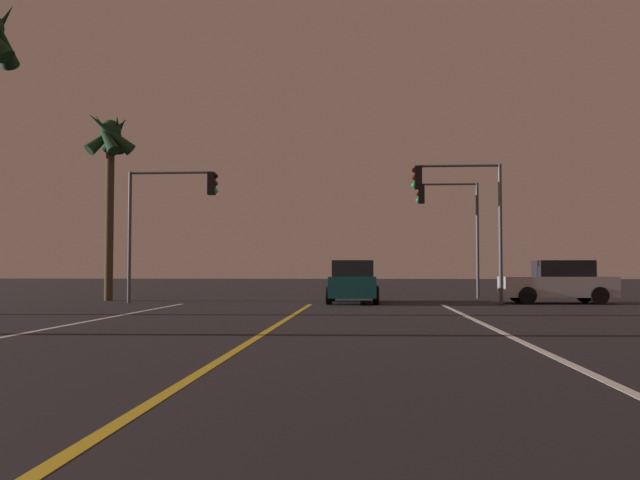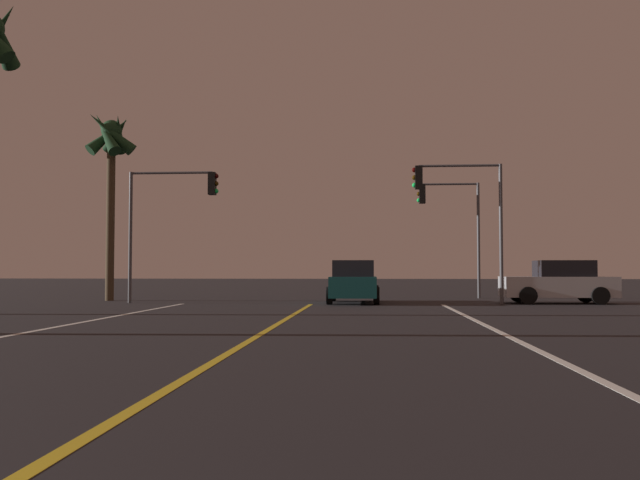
{
  "view_description": "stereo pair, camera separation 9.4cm",
  "coord_description": "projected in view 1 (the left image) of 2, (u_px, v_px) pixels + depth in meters",
  "views": [
    {
      "loc": [
        2.16,
        0.26,
        1.34
      ],
      "look_at": [
        0.63,
        22.7,
        2.31
      ],
      "focal_mm": 38.56,
      "sensor_mm": 36.0,
      "label": 1
    },
    {
      "loc": [
        2.25,
        0.26,
        1.34
      ],
      "look_at": [
        0.63,
        22.7,
        2.31
      ],
      "focal_mm": 38.56,
      "sensor_mm": 36.0,
      "label": 2
    }
  ],
  "objects": [
    {
      "name": "palm_tree_left_far",
      "position": [
        110.0,
        149.0,
        29.76
      ],
      "size": [
        2.35,
        2.16,
        8.32
      ],
      "color": "#473826",
      "rests_on": "ground"
    },
    {
      "name": "traffic_light_near_left",
      "position": [
        173.0,
        204.0,
        27.45
      ],
      "size": [
        3.65,
        0.36,
        5.27
      ],
      "color": "#4C4C51",
      "rests_on": "ground"
    },
    {
      "name": "lane_edge_right",
      "position": [
        568.0,
        363.0,
        9.79
      ],
      "size": [
        0.16,
        32.67,
        0.01
      ],
      "primitive_type": "cube",
      "color": "silver",
      "rests_on": "ground"
    },
    {
      "name": "traffic_light_near_right",
      "position": [
        457.0,
        200.0,
        26.69
      ],
      "size": [
        3.48,
        0.36,
        5.44
      ],
      "rotation": [
        0.0,
        0.0,
        3.14
      ],
      "color": "#4C4C51",
      "rests_on": "ground"
    },
    {
      "name": "traffic_light_far_right",
      "position": [
        448.0,
        213.0,
        32.15
      ],
      "size": [
        2.92,
        0.36,
        5.4
      ],
      "rotation": [
        0.0,
        0.0,
        3.14
      ],
      "color": "#4C4C51",
      "rests_on": "ground"
    },
    {
      "name": "car_ahead_far",
      "position": [
        353.0,
        282.0,
        27.52
      ],
      "size": [
        2.02,
        4.3,
        1.7
      ],
      "rotation": [
        0.0,
        0.0,
        1.57
      ],
      "color": "black",
      "rests_on": "ground"
    },
    {
      "name": "car_crossing_side",
      "position": [
        558.0,
        283.0,
        27.15
      ],
      "size": [
        4.3,
        2.02,
        1.7
      ],
      "rotation": [
        0.0,
        0.0,
        3.14
      ],
      "color": "black",
      "rests_on": "ground"
    },
    {
      "name": "lane_center_divider",
      "position": [
        220.0,
        360.0,
        10.13
      ],
      "size": [
        0.16,
        32.67,
        0.01
      ],
      "primitive_type": "cube",
      "color": "gold",
      "rests_on": "ground"
    }
  ]
}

